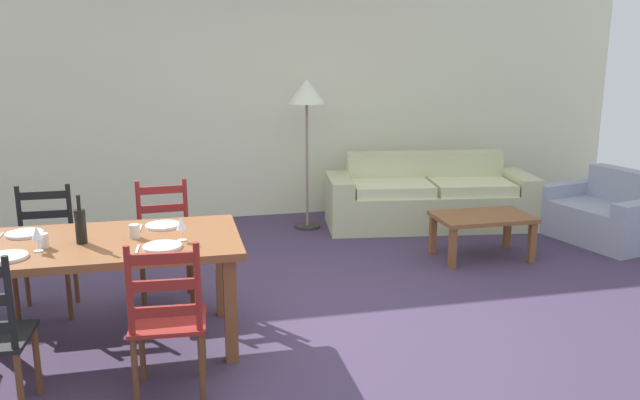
# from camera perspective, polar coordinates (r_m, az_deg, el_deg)

# --- Properties ---
(ground_plane) EXTENTS (9.60, 9.60, 0.02)m
(ground_plane) POSITION_cam_1_polar(r_m,az_deg,el_deg) (4.74, -2.96, -11.37)
(ground_plane) COLOR #433551
(wall_far) EXTENTS (9.60, 0.16, 2.70)m
(wall_far) POSITION_cam_1_polar(r_m,az_deg,el_deg) (7.60, -7.53, 8.59)
(wall_far) COLOR beige
(wall_far) RESTS_ON ground_plane
(dining_table) EXTENTS (1.90, 0.96, 0.75)m
(dining_table) POSITION_cam_1_polar(r_m,az_deg,el_deg) (4.46, -19.48, -4.51)
(dining_table) COLOR brown
(dining_table) RESTS_ON ground_plane
(dining_chair_near_right) EXTENTS (0.45, 0.43, 0.96)m
(dining_chair_near_right) POSITION_cam_1_polar(r_m,az_deg,el_deg) (3.79, -13.30, -10.27)
(dining_chair_near_right) COLOR maroon
(dining_chair_near_right) RESTS_ON ground_plane
(dining_chair_far_left) EXTENTS (0.42, 0.41, 0.96)m
(dining_chair_far_left) POSITION_cam_1_polar(r_m,az_deg,el_deg) (5.29, -23.09, -4.13)
(dining_chair_far_left) COLOR black
(dining_chair_far_left) RESTS_ON ground_plane
(dining_chair_far_right) EXTENTS (0.44, 0.42, 0.96)m
(dining_chair_far_right) POSITION_cam_1_polar(r_m,az_deg,el_deg) (5.19, -13.54, -3.73)
(dining_chair_far_right) COLOR maroon
(dining_chair_far_right) RESTS_ON ground_plane
(dinner_plate_near_left) EXTENTS (0.24, 0.24, 0.02)m
(dinner_plate_near_left) POSITION_cam_1_polar(r_m,az_deg,el_deg) (4.27, -25.94, -4.54)
(dinner_plate_near_left) COLOR white
(dinner_plate_near_left) RESTS_ON dining_table
(dinner_plate_near_right) EXTENTS (0.24, 0.24, 0.02)m
(dinner_plate_near_right) POSITION_cam_1_polar(r_m,az_deg,el_deg) (4.16, -13.76, -4.01)
(dinner_plate_near_right) COLOR white
(dinner_plate_near_right) RESTS_ON dining_table
(fork_near_right) EXTENTS (0.03, 0.17, 0.01)m
(fork_near_right) POSITION_cam_1_polar(r_m,az_deg,el_deg) (4.16, -15.82, -4.19)
(fork_near_right) COLOR silver
(fork_near_right) RESTS_ON dining_table
(dinner_plate_far_left) EXTENTS (0.24, 0.24, 0.02)m
(dinner_plate_far_left) POSITION_cam_1_polar(r_m,az_deg,el_deg) (4.74, -24.66, -2.72)
(dinner_plate_far_left) COLOR white
(dinner_plate_far_left) RESTS_ON dining_table
(fork_far_left) EXTENTS (0.02, 0.17, 0.01)m
(fork_far_left) POSITION_cam_1_polar(r_m,az_deg,el_deg) (4.78, -26.42, -2.86)
(fork_far_left) COLOR silver
(fork_far_left) RESTS_ON dining_table
(dinner_plate_far_right) EXTENTS (0.24, 0.24, 0.02)m
(dinner_plate_far_right) POSITION_cam_1_polar(r_m,az_deg,el_deg) (4.64, -13.72, -2.19)
(dinner_plate_far_right) COLOR white
(dinner_plate_far_right) RESTS_ON dining_table
(fork_far_right) EXTENTS (0.03, 0.17, 0.01)m
(fork_far_right) POSITION_cam_1_polar(r_m,az_deg,el_deg) (4.64, -15.57, -2.36)
(fork_far_right) COLOR silver
(fork_far_right) RESTS_ON dining_table
(wine_bottle) EXTENTS (0.07, 0.07, 0.32)m
(wine_bottle) POSITION_cam_1_polar(r_m,az_deg,el_deg) (4.38, -20.38, -2.11)
(wine_bottle) COLOR black
(wine_bottle) RESTS_ON dining_table
(wine_glass_near_left) EXTENTS (0.06, 0.06, 0.16)m
(wine_glass_near_left) POSITION_cam_1_polar(r_m,az_deg,el_deg) (4.30, -23.73, -2.77)
(wine_glass_near_left) COLOR white
(wine_glass_near_left) RESTS_ON dining_table
(wine_glass_near_right) EXTENTS (0.06, 0.06, 0.16)m
(wine_glass_near_right) POSITION_cam_1_polar(r_m,az_deg,el_deg) (4.25, -12.16, -2.10)
(wine_glass_near_right) COLOR white
(wine_glass_near_right) RESTS_ON dining_table
(coffee_cup_primary) EXTENTS (0.07, 0.07, 0.09)m
(coffee_cup_primary) POSITION_cam_1_polar(r_m,az_deg,el_deg) (4.41, -16.07, -2.67)
(coffee_cup_primary) COLOR beige
(coffee_cup_primary) RESTS_ON dining_table
(coffee_cup_secondary) EXTENTS (0.07, 0.07, 0.09)m
(coffee_cup_secondary) POSITION_cam_1_polar(r_m,az_deg,el_deg) (4.39, -23.28, -3.31)
(coffee_cup_secondary) COLOR beige
(coffee_cup_secondary) RESTS_ON dining_table
(couch) EXTENTS (2.37, 1.11, 0.80)m
(couch) POSITION_cam_1_polar(r_m,az_deg,el_deg) (7.38, 9.54, 0.05)
(couch) COLOR beige
(couch) RESTS_ON ground_plane
(coffee_table) EXTENTS (0.90, 0.56, 0.42)m
(coffee_table) POSITION_cam_1_polar(r_m,az_deg,el_deg) (6.32, 14.14, -1.86)
(coffee_table) COLOR brown
(coffee_table) RESTS_ON ground_plane
(armchair_upholstered) EXTENTS (1.05, 1.32, 0.72)m
(armchair_upholstered) POSITION_cam_1_polar(r_m,az_deg,el_deg) (7.38, 24.01, -1.29)
(armchair_upholstered) COLOR #989FB1
(armchair_upholstered) RESTS_ON ground_plane
(standing_lamp) EXTENTS (0.40, 0.40, 1.64)m
(standing_lamp) POSITION_cam_1_polar(r_m,az_deg,el_deg) (6.98, -1.18, 8.77)
(standing_lamp) COLOR #332D28
(standing_lamp) RESTS_ON ground_plane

